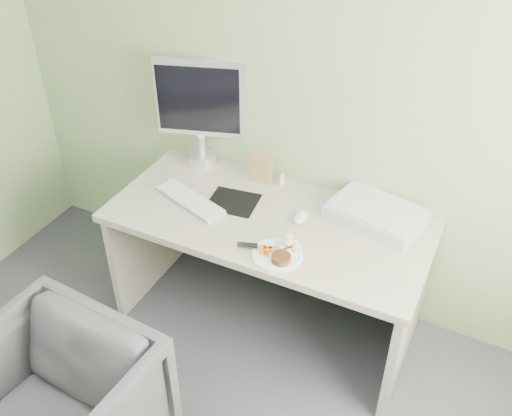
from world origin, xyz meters
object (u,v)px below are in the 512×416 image
at_px(plate, 277,255).
at_px(desk_chair, 53,416).
at_px(monitor, 202,108).
at_px(desk, 268,246).
at_px(scanner, 376,214).

xyz_separation_m(plate, desk_chair, (-0.59, -0.92, -0.39)).
bearing_deg(monitor, desk, -47.40).
xyz_separation_m(scanner, monitor, (-1.03, 0.10, 0.31)).
distance_m(plate, monitor, 0.96).
bearing_deg(plate, monitor, 141.58).
height_order(desk, desk_chair, desk).
bearing_deg(monitor, plate, -55.90).
xyz_separation_m(plate, scanner, (0.32, 0.46, 0.03)).
distance_m(desk, desk_chair, 1.26).
relative_size(plate, desk_chair, 0.31).
relative_size(scanner, monitor, 0.74).
xyz_separation_m(plate, monitor, (-0.71, 0.56, 0.33)).
distance_m(scanner, monitor, 1.08).
relative_size(desk, monitor, 2.65).
relative_size(plate, monitor, 0.39).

